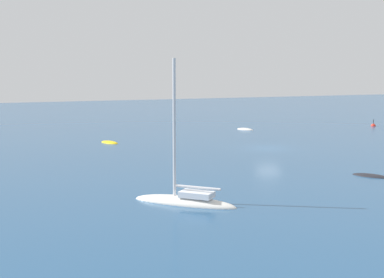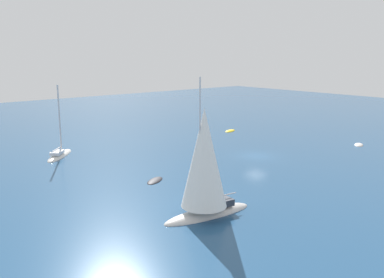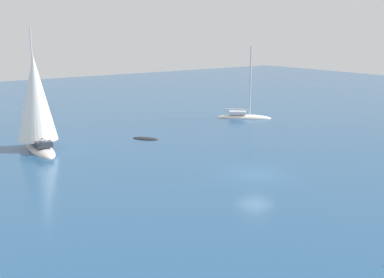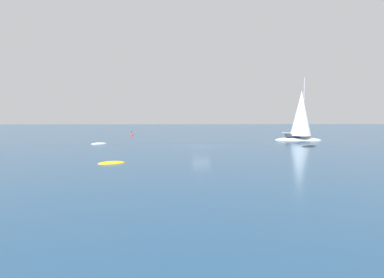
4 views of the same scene
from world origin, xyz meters
The scene contains 6 objects.
ground_plane centered at (0.00, 0.00, 0.00)m, with size 160.00×160.00×0.00m, color navy.
dinghy centered at (4.98, 15.67, 0.00)m, with size 2.13×2.68×0.45m.
dinghy_1 centered at (-14.09, 9.56, 0.00)m, with size 2.03×2.93×0.41m.
ketch_1 centered at (-15.66, -18.75, 0.18)m, with size 5.96×5.81×9.24m.
rib centered at (0.40, -15.64, 0.00)m, with size 2.52×3.02×0.33m.
channel_buoy centered at (23.25, 13.42, 0.01)m, with size 0.66×0.66×1.24m.
Camera 1 is at (-27.32, -51.04, 8.46)m, focal length 53.95 mm.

